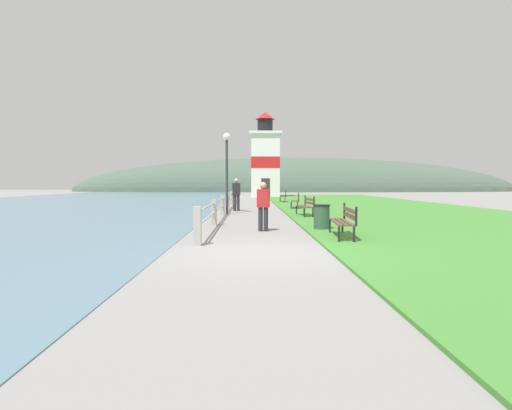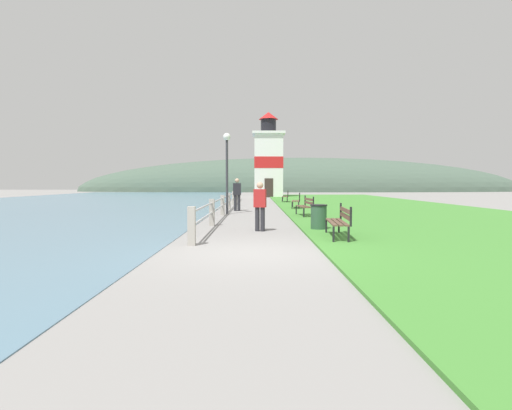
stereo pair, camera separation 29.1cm
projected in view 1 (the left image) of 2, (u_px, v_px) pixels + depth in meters
name	position (u px, v px, depth m)	size (l,w,h in m)	color
ground_plane	(258.00, 253.00, 8.77)	(160.00, 160.00, 0.00)	gray
grass_verge	(372.00, 207.00, 25.30)	(12.00, 49.34, 0.06)	#428433
water_strip	(29.00, 207.00, 24.98)	(24.00, 78.95, 0.01)	slate
seawall_railing	(228.00, 200.00, 23.17)	(0.18, 27.14, 0.96)	#A8A399
park_bench_near	(344.00, 219.00, 10.87)	(0.63, 1.98, 0.94)	brown
park_bench_midway	(306.00, 205.00, 17.96)	(0.63, 1.76, 0.94)	brown
park_bench_far	(296.00, 200.00, 23.38)	(0.67, 1.82, 0.94)	brown
park_bench_by_lighthouse	(284.00, 196.00, 31.01)	(0.62, 1.76, 0.94)	brown
lighthouse	(265.00, 161.00, 43.18)	(3.46, 3.46, 9.14)	white
person_strolling	(263.00, 205.00, 12.60)	(0.41, 0.28, 1.56)	#28282D
person_by_railing	(236.00, 193.00, 21.70)	(0.44, 0.25, 1.78)	#28282D
trash_bin	(322.00, 217.00, 12.80)	(0.54, 0.54, 0.84)	#2D5138
lamp_post	(227.00, 158.00, 19.48)	(0.36, 0.36, 3.96)	#333338
distant_hillside	(295.00, 191.00, 71.68)	(80.00, 16.00, 12.00)	#475B4C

